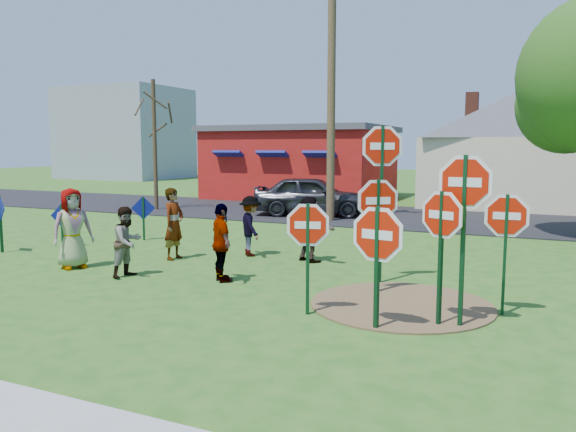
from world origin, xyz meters
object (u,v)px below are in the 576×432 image
Objects in this scene: stop_sign_b at (382,163)px; suv at (312,196)px; stop_sign_c at (464,201)px; person_b at (174,224)px; utility_pole at (331,84)px; stop_sign_a at (308,234)px; person_a at (72,228)px; stop_sign_d at (506,225)px.

stop_sign_b is 0.71× the size of suv.
stop_sign_c reaches higher than suv.
utility_pole reaches higher than person_b.
suv is (-4.98, 12.51, -0.51)m from stop_sign_a.
stop_sign_b is at bearing -164.88° from suv.
stop_sign_a is at bearing -121.18° from person_b.
person_a is at bearing 154.17° from stop_sign_a.
utility_pole reaches higher than stop_sign_b.
stop_sign_d is at bearing 8.18° from stop_sign_a.
stop_sign_b is 2.96m from stop_sign_d.
stop_sign_b is 11.38m from suv.
stop_sign_a is 6.40m from person_a.
utility_pole is at bearing 126.92° from stop_sign_c.
stop_sign_c is at bearing -162.71° from suv.
utility_pole reaches higher than stop_sign_c.
person_a is at bearing -177.32° from stop_sign_c.
stop_sign_a reaches higher than person_a.
person_a reaches higher than suv.
person_a is 1.04× the size of person_b.
stop_sign_c is (2.41, 0.36, 0.61)m from stop_sign_a.
person_a is 0.19× the size of utility_pole.
utility_pole is at bearing 91.02° from stop_sign_b.
stop_sign_c is 1.20m from stop_sign_d.
suv is at bearing 20.49° from person_a.
stop_sign_c reaches higher than stop_sign_a.
person_a is (-8.70, 0.74, -1.04)m from stop_sign_c.
utility_pole is (-3.76, 11.32, 3.73)m from stop_sign_a.
stop_sign_d reaches higher than person_a.
stop_sign_b reaches higher than stop_sign_a.
utility_pole is (1.04, 8.39, 4.19)m from person_b.
utility_pole reaches higher than stop_sign_a.
stop_sign_c is 0.60× the size of suv.
stop_sign_d is at bearing 67.64° from stop_sign_c.
stop_sign_c is 8.79m from person_a.
utility_pole is at bearing -6.82° from person_b.
utility_pole is at bearing 121.04° from stop_sign_d.
stop_sign_a is 2.93m from stop_sign_b.
stop_sign_b is at bearing 63.40° from stop_sign_a.
stop_sign_a is 2.51m from stop_sign_c.
stop_sign_c is at bearing -7.39° from stop_sign_a.
person_b is (-7.21, 2.57, -1.08)m from stop_sign_c.
stop_sign_d is 1.16× the size of person_a.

